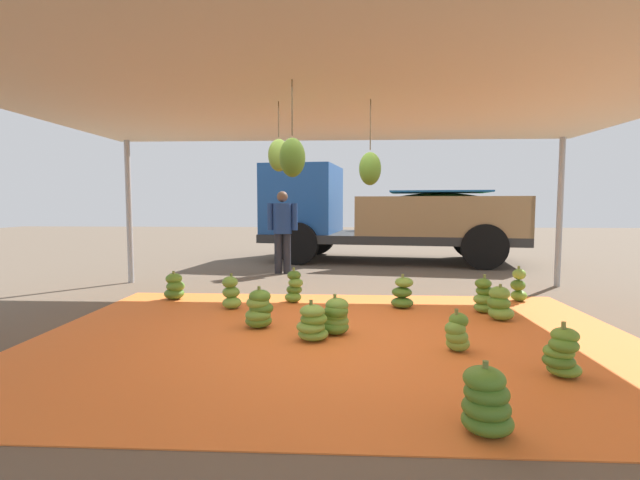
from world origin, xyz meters
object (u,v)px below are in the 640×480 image
(banana_bunch_6, at_px, (486,402))
(worker_0, at_px, (283,226))
(cargo_truck_main, at_px, (379,213))
(banana_bunch_9, at_px, (259,310))
(banana_bunch_3, at_px, (484,296))
(banana_bunch_10, at_px, (500,304))
(banana_bunch_0, at_px, (231,294))
(banana_bunch_1, at_px, (562,354))
(banana_bunch_12, at_px, (313,324))
(banana_bunch_2, at_px, (403,294))
(banana_bunch_5, at_px, (457,333))
(banana_bunch_8, at_px, (294,287))
(banana_bunch_4, at_px, (336,317))
(banana_bunch_11, at_px, (519,286))
(banana_bunch_7, at_px, (175,287))

(banana_bunch_6, height_order, worker_0, worker_0)
(cargo_truck_main, bearing_deg, banana_bunch_9, -106.01)
(banana_bunch_3, xyz_separation_m, banana_bunch_10, (0.08, -0.38, -0.02))
(banana_bunch_0, relative_size, cargo_truck_main, 0.07)
(banana_bunch_6, bearing_deg, banana_bunch_1, 47.11)
(banana_bunch_3, distance_m, cargo_truck_main, 5.71)
(banana_bunch_3, height_order, banana_bunch_12, banana_bunch_3)
(banana_bunch_2, bearing_deg, cargo_truck_main, 89.39)
(banana_bunch_5, height_order, banana_bunch_8, banana_bunch_8)
(banana_bunch_2, distance_m, banana_bunch_9, 2.12)
(banana_bunch_4, xyz_separation_m, worker_0, (-1.17, 4.40, 0.79))
(cargo_truck_main, bearing_deg, banana_bunch_11, -70.65)
(banana_bunch_10, bearing_deg, banana_bunch_5, -123.09)
(banana_bunch_3, xyz_separation_m, banana_bunch_8, (-2.56, 0.52, 0.00))
(banana_bunch_5, relative_size, banana_bunch_10, 0.95)
(banana_bunch_12, bearing_deg, banana_bunch_0, 130.50)
(banana_bunch_4, xyz_separation_m, cargo_truck_main, (0.96, 6.65, 0.99))
(banana_bunch_4, bearing_deg, banana_bunch_7, 144.83)
(banana_bunch_0, distance_m, banana_bunch_7, 1.14)
(banana_bunch_2, height_order, banana_bunch_4, banana_bunch_2)
(banana_bunch_4, distance_m, banana_bunch_11, 3.22)
(banana_bunch_2, xyz_separation_m, worker_0, (-2.07, 3.06, 0.79))
(banana_bunch_3, relative_size, banana_bunch_6, 1.10)
(banana_bunch_1, bearing_deg, cargo_truck_main, 96.84)
(banana_bunch_0, xyz_separation_m, banana_bunch_7, (-1.00, 0.56, -0.02))
(banana_bunch_3, height_order, banana_bunch_6, banana_bunch_3)
(banana_bunch_1, height_order, banana_bunch_8, banana_bunch_8)
(banana_bunch_5, height_order, banana_bunch_9, banana_bunch_9)
(banana_bunch_4, height_order, banana_bunch_5, banana_bunch_4)
(banana_bunch_6, height_order, banana_bunch_10, banana_bunch_6)
(worker_0, bearing_deg, banana_bunch_12, -78.70)
(banana_bunch_0, height_order, banana_bunch_12, banana_bunch_0)
(banana_bunch_10, bearing_deg, banana_bunch_3, 102.65)
(banana_bunch_1, relative_size, banana_bunch_4, 1.05)
(banana_bunch_5, bearing_deg, banana_bunch_1, -41.17)
(banana_bunch_5, relative_size, banana_bunch_6, 0.91)
(banana_bunch_9, xyz_separation_m, worker_0, (-0.28, 4.19, 0.77))
(banana_bunch_7, bearing_deg, banana_bunch_9, -44.08)
(banana_bunch_8, height_order, banana_bunch_10, banana_bunch_8)
(banana_bunch_12, height_order, worker_0, worker_0)
(worker_0, bearing_deg, banana_bunch_7, -115.47)
(banana_bunch_4, xyz_separation_m, banana_bunch_5, (1.19, -0.54, -0.01))
(banana_bunch_3, bearing_deg, banana_bunch_0, 179.11)
(banana_bunch_6, xyz_separation_m, banana_bunch_11, (1.67, 3.98, 0.03))
(banana_bunch_6, distance_m, banana_bunch_8, 4.10)
(banana_bunch_4, bearing_deg, banana_bunch_8, 111.27)
(banana_bunch_1, height_order, banana_bunch_6, banana_bunch_1)
(banana_bunch_2, distance_m, worker_0, 3.78)
(banana_bunch_8, bearing_deg, banana_bunch_10, -18.68)
(banana_bunch_0, height_order, banana_bunch_2, banana_bunch_0)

